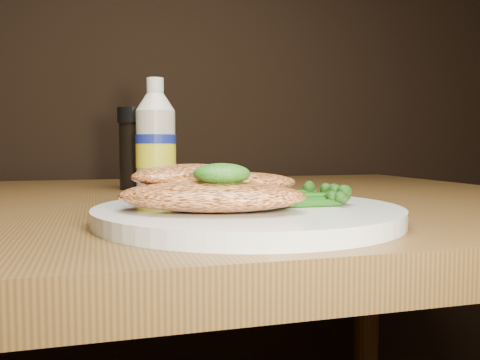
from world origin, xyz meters
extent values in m
cylinder|color=white|center=(0.08, 0.81, 0.76)|extent=(0.29, 0.29, 0.01)
ellipsoid|color=#F98F4F|center=(0.03, 0.78, 0.78)|extent=(0.18, 0.14, 0.03)
ellipsoid|color=#F98F4F|center=(0.06, 0.82, 0.79)|extent=(0.16, 0.10, 0.02)
ellipsoid|color=#F98F4F|center=(0.03, 0.85, 0.79)|extent=(0.15, 0.15, 0.02)
ellipsoid|color=#083307|center=(0.04, 0.78, 0.80)|extent=(0.06, 0.06, 0.02)
camera|label=1|loc=(-0.06, 0.36, 0.82)|focal=38.01mm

